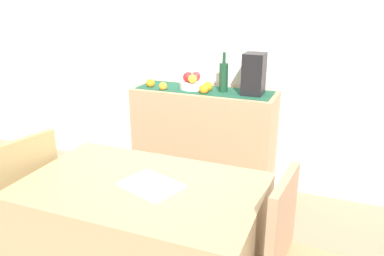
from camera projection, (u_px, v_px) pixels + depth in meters
name	position (u px, v px, depth m)	size (l,w,h in m)	color
ground_plane	(184.00, 254.00, 2.61)	(6.40, 6.40, 0.02)	#97775E
room_wall_rear	(238.00, 32.00, 3.19)	(6.40, 0.06, 2.70)	silver
sideboard_console	(204.00, 141.00, 3.33)	(1.19, 0.42, 0.90)	tan
table_runner	(204.00, 90.00, 3.18)	(1.12, 0.32, 0.01)	#1A4B36
fruit_bowl	(193.00, 85.00, 3.20)	(0.23, 0.23, 0.06)	silver
apple_center	(196.00, 76.00, 3.21)	(0.08, 0.08, 0.08)	#BA292F
apple_rear	(188.00, 76.00, 3.24)	(0.07, 0.07, 0.07)	red
apple_left	(188.00, 77.00, 3.17)	(0.08, 0.08, 0.08)	red
apple_front	(192.00, 79.00, 3.12)	(0.07, 0.07, 0.07)	gold
wine_bottle	(224.00, 77.00, 3.08)	(0.07, 0.07, 0.32)	#173E26
coffee_maker	(254.00, 74.00, 2.98)	(0.16, 0.18, 0.33)	black
orange_loose_mid	(163.00, 86.00, 3.17)	(0.07, 0.07, 0.07)	orange
orange_loose_far	(204.00, 89.00, 3.05)	(0.08, 0.08, 0.08)	orange
orange_loose_near_bowl	(208.00, 87.00, 3.12)	(0.08, 0.08, 0.08)	orange
orange_loose_end	(150.00, 83.00, 3.26)	(0.07, 0.07, 0.07)	orange
dining_table	(144.00, 245.00, 2.09)	(1.23, 0.77, 0.74)	tan
open_book	(151.00, 185.00, 1.93)	(0.28, 0.21, 0.02)	white
chair_near_window	(21.00, 227.00, 2.42)	(0.48, 0.48, 0.90)	tan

